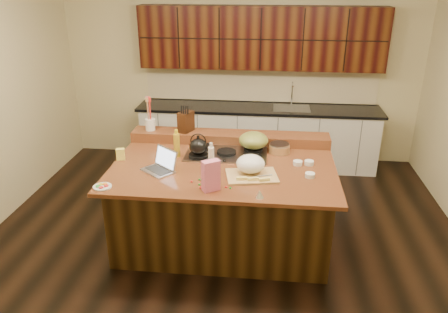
# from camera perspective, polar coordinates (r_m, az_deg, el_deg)

# --- Properties ---
(room) EXTENTS (5.52, 5.02, 2.72)m
(room) POSITION_cam_1_polar(r_m,az_deg,el_deg) (4.55, -0.07, 3.82)
(room) COLOR black
(room) RESTS_ON ground
(island) EXTENTS (2.40, 1.60, 0.92)m
(island) POSITION_cam_1_polar(r_m,az_deg,el_deg) (4.91, -0.06, -5.99)
(island) COLOR black
(island) RESTS_ON ground
(back_ledge) EXTENTS (2.40, 0.30, 0.12)m
(back_ledge) POSITION_cam_1_polar(r_m,az_deg,el_deg) (5.33, 0.76, 2.51)
(back_ledge) COLOR black
(back_ledge) RESTS_ON island
(cooktop) EXTENTS (0.92, 0.52, 0.05)m
(cooktop) POSITION_cam_1_polar(r_m,az_deg,el_deg) (4.97, 0.31, 0.43)
(cooktop) COLOR gray
(cooktop) RESTS_ON island
(back_counter) EXTENTS (3.70, 0.66, 2.40)m
(back_counter) POSITION_cam_1_polar(r_m,az_deg,el_deg) (6.76, 4.58, 6.93)
(back_counter) COLOR silver
(back_counter) RESTS_ON ground
(kettle) EXTENTS (0.26, 0.26, 0.18)m
(kettle) POSITION_cam_1_polar(r_m,az_deg,el_deg) (4.85, -3.37, 1.31)
(kettle) COLOR black
(kettle) RESTS_ON cooktop
(green_bowl) EXTENTS (0.35, 0.35, 0.19)m
(green_bowl) POSITION_cam_1_polar(r_m,az_deg,el_deg) (5.03, 3.87, 2.14)
(green_bowl) COLOR olive
(green_bowl) RESTS_ON cooktop
(laptop) EXTENTS (0.42, 0.41, 0.23)m
(laptop) POSITION_cam_1_polar(r_m,az_deg,el_deg) (4.61, -8.16, -1.07)
(laptop) COLOR #B7B7BC
(laptop) RESTS_ON island
(oil_bottle) EXTENTS (0.07, 0.07, 0.27)m
(oil_bottle) POSITION_cam_1_polar(r_m,az_deg,el_deg) (4.90, -6.19, 1.46)
(oil_bottle) COLOR gold
(oil_bottle) RESTS_ON island
(vinegar_bottle) EXTENTS (0.07, 0.07, 0.25)m
(vinegar_bottle) POSITION_cam_1_polar(r_m,az_deg,el_deg) (4.56, -1.68, -0.25)
(vinegar_bottle) COLOR silver
(vinegar_bottle) RESTS_ON island
(wooden_tray) EXTENTS (0.57, 0.46, 0.21)m
(wooden_tray) POSITION_cam_1_polar(r_m,az_deg,el_deg) (4.46, 3.53, -1.32)
(wooden_tray) COLOR tan
(wooden_tray) RESTS_ON island
(ramekin_a) EXTENTS (0.12, 0.12, 0.04)m
(ramekin_a) POSITION_cam_1_polar(r_m,az_deg,el_deg) (4.51, 11.16, -2.40)
(ramekin_a) COLOR white
(ramekin_a) RESTS_ON island
(ramekin_b) EXTENTS (0.11, 0.11, 0.04)m
(ramekin_b) POSITION_cam_1_polar(r_m,az_deg,el_deg) (4.80, 11.05, -0.80)
(ramekin_b) COLOR white
(ramekin_b) RESTS_ON island
(ramekin_c) EXTENTS (0.11, 0.11, 0.04)m
(ramekin_c) POSITION_cam_1_polar(r_m,az_deg,el_deg) (4.77, 9.60, -0.83)
(ramekin_c) COLOR white
(ramekin_c) RESTS_ON island
(strainer_bowl) EXTENTS (0.27, 0.27, 0.09)m
(strainer_bowl) POSITION_cam_1_polar(r_m,az_deg,el_deg) (5.06, 7.25, 1.01)
(strainer_bowl) COLOR #996B3F
(strainer_bowl) RESTS_ON island
(kitchen_timer) EXTENTS (0.09, 0.09, 0.07)m
(kitchen_timer) POSITION_cam_1_polar(r_m,az_deg,el_deg) (4.05, 4.67, -4.89)
(kitchen_timer) COLOR silver
(kitchen_timer) RESTS_ON island
(pink_bag) EXTENTS (0.18, 0.16, 0.30)m
(pink_bag) POSITION_cam_1_polar(r_m,az_deg,el_deg) (4.11, -1.72, -2.52)
(pink_bag) COLOR #DE688B
(pink_bag) RESTS_ON island
(candy_plate) EXTENTS (0.23, 0.23, 0.01)m
(candy_plate) POSITION_cam_1_polar(r_m,az_deg,el_deg) (4.39, -15.61, -3.80)
(candy_plate) COLOR white
(candy_plate) RESTS_ON island
(package_box) EXTENTS (0.10, 0.08, 0.13)m
(package_box) POSITION_cam_1_polar(r_m,az_deg,el_deg) (4.96, -13.36, 0.30)
(package_box) COLOR #F7E757
(package_box) RESTS_ON island
(utensil_crock) EXTENTS (0.16, 0.16, 0.14)m
(utensil_crock) POSITION_cam_1_polar(r_m,az_deg,el_deg) (5.46, -9.60, 4.15)
(utensil_crock) COLOR white
(utensil_crock) RESTS_ON back_ledge
(knife_block) EXTENTS (0.19, 0.23, 0.25)m
(knife_block) POSITION_cam_1_polar(r_m,az_deg,el_deg) (5.34, -4.99, 4.56)
(knife_block) COLOR black
(knife_block) RESTS_ON back_ledge
(gumdrop_0) EXTENTS (0.02, 0.02, 0.02)m
(gumdrop_0) POSITION_cam_1_polar(r_m,az_deg,el_deg) (4.36, -1.31, -3.09)
(gumdrop_0) COLOR red
(gumdrop_0) RESTS_ON island
(gumdrop_1) EXTENTS (0.02, 0.02, 0.02)m
(gumdrop_1) POSITION_cam_1_polar(r_m,az_deg,el_deg) (4.27, -3.25, -3.67)
(gumdrop_1) COLOR #198C26
(gumdrop_1) RESTS_ON island
(gumdrop_2) EXTENTS (0.02, 0.02, 0.02)m
(gumdrop_2) POSITION_cam_1_polar(r_m,az_deg,el_deg) (4.21, -3.12, -4.07)
(gumdrop_2) COLOR red
(gumdrop_2) RESTS_ON island
(gumdrop_3) EXTENTS (0.02, 0.02, 0.02)m
(gumdrop_3) POSITION_cam_1_polar(r_m,az_deg,el_deg) (4.28, -1.51, -3.58)
(gumdrop_3) COLOR #198C26
(gumdrop_3) RESTS_ON island
(gumdrop_4) EXTENTS (0.02, 0.02, 0.02)m
(gumdrop_4) POSITION_cam_1_polar(r_m,az_deg,el_deg) (4.21, -0.74, -4.08)
(gumdrop_4) COLOR red
(gumdrop_4) RESTS_ON island
(gumdrop_5) EXTENTS (0.02, 0.02, 0.02)m
(gumdrop_5) POSITION_cam_1_polar(r_m,az_deg,el_deg) (4.20, 0.84, -4.13)
(gumdrop_5) COLOR #198C26
(gumdrop_5) RESTS_ON island
(gumdrop_6) EXTENTS (0.02, 0.02, 0.02)m
(gumdrop_6) POSITION_cam_1_polar(r_m,az_deg,el_deg) (4.33, -4.25, -3.28)
(gumdrop_6) COLOR red
(gumdrop_6) RESTS_ON island
(gumdrop_7) EXTENTS (0.02, 0.02, 0.02)m
(gumdrop_7) POSITION_cam_1_polar(r_m,az_deg,el_deg) (4.34, -2.19, -3.17)
(gumdrop_7) COLOR #198C26
(gumdrop_7) RESTS_ON island
(gumdrop_8) EXTENTS (0.02, 0.02, 0.02)m
(gumdrop_8) POSITION_cam_1_polar(r_m,az_deg,el_deg) (4.32, -2.66, -3.37)
(gumdrop_8) COLOR red
(gumdrop_8) RESTS_ON island
(gumdrop_9) EXTENTS (0.02, 0.02, 0.02)m
(gumdrop_9) POSITION_cam_1_polar(r_m,az_deg,el_deg) (4.23, -0.89, -3.95)
(gumdrop_9) COLOR #198C26
(gumdrop_9) RESTS_ON island
(gumdrop_10) EXTENTS (0.02, 0.02, 0.02)m
(gumdrop_10) POSITION_cam_1_polar(r_m,az_deg,el_deg) (4.31, 1.22, -3.37)
(gumdrop_10) COLOR red
(gumdrop_10) RESTS_ON island
(gumdrop_11) EXTENTS (0.02, 0.02, 0.02)m
(gumdrop_11) POSITION_cam_1_polar(r_m,az_deg,el_deg) (4.37, -3.22, -3.02)
(gumdrop_11) COLOR #198C26
(gumdrop_11) RESTS_ON island
(gumdrop_12) EXTENTS (0.02, 0.02, 0.02)m
(gumdrop_12) POSITION_cam_1_polar(r_m,az_deg,el_deg) (4.22, 0.28, -4.00)
(gumdrop_12) COLOR red
(gumdrop_12) RESTS_ON island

